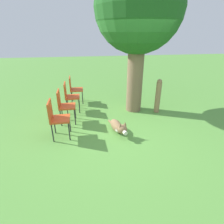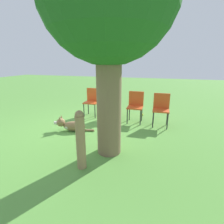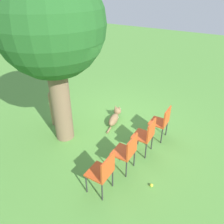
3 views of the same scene
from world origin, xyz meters
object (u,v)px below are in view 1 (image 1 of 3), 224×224
at_px(dog, 118,127).
at_px(red_chair_3, 74,88).
at_px(tennis_ball, 50,110).
at_px(fence_post, 158,96).
at_px(red_chair_2, 70,95).
at_px(red_chair_0, 56,117).
at_px(red_chair_1, 64,104).
at_px(oak_tree, 139,10).

bearing_deg(dog, red_chair_3, -166.09).
bearing_deg(tennis_ball, fence_post, -10.72).
distance_m(dog, red_chair_2, 1.96).
distance_m(fence_post, red_chair_0, 2.99).
distance_m(red_chair_1, red_chair_2, 0.74).
height_order(fence_post, red_chair_1, fence_post).
bearing_deg(red_chair_0, fence_post, 18.01).
height_order(red_chair_2, red_chair_3, same).
bearing_deg(red_chair_1, dog, -31.45).
height_order(fence_post, red_chair_3, fence_post).
bearing_deg(dog, red_chair_2, -153.50).
bearing_deg(tennis_ball, red_chair_3, 37.90).
xyz_separation_m(oak_tree, fence_post, (0.66, -0.29, -2.24)).
distance_m(fence_post, red_chair_1, 2.73).
distance_m(dog, tennis_ball, 2.49).
bearing_deg(red_chair_2, tennis_ball, 166.66).
height_order(dog, red_chair_1, red_chair_1).
bearing_deg(oak_tree, tennis_ball, 172.71).
distance_m(dog, fence_post, 1.77).
height_order(oak_tree, fence_post, oak_tree).
height_order(dog, tennis_ball, dog).
distance_m(oak_tree, red_chair_3, 3.04).
height_order(fence_post, red_chair_0, fence_post).
bearing_deg(red_chair_1, red_chair_2, 80.66).
bearing_deg(red_chair_3, fence_post, -27.21).
xyz_separation_m(dog, tennis_ball, (-1.87, 1.63, -0.12)).
xyz_separation_m(oak_tree, tennis_ball, (-2.61, 0.33, -2.73)).
distance_m(oak_tree, tennis_ball, 3.79).
height_order(oak_tree, red_chair_2, oak_tree).
distance_m(fence_post, red_chair_2, 2.66).
distance_m(red_chair_2, red_chair_3, 0.74).
xyz_separation_m(fence_post, tennis_ball, (-3.27, 0.62, -0.49)).
distance_m(oak_tree, fence_post, 2.35).
bearing_deg(oak_tree, red_chair_0, -149.40).
height_order(red_chair_0, tennis_ball, red_chair_0).
bearing_deg(red_chair_0, red_chair_1, 80.66).
bearing_deg(red_chair_0, dog, -2.30).
relative_size(fence_post, red_chair_3, 1.14).
bearing_deg(red_chair_3, dog, -65.04).
relative_size(fence_post, red_chair_2, 1.14).
relative_size(oak_tree, tennis_ball, 58.43).
bearing_deg(oak_tree, dog, -119.86).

